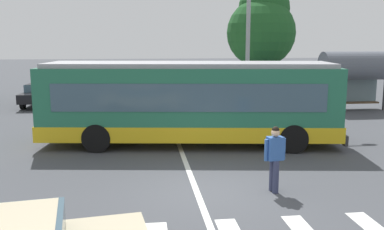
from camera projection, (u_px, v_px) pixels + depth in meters
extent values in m
plane|color=#424449|center=(210.00, 191.00, 11.07)|extent=(160.00, 160.00, 0.00)
cylinder|color=black|center=(280.00, 125.00, 17.07)|extent=(1.03, 0.43, 1.00)
cylinder|color=black|center=(293.00, 139.00, 14.76)|extent=(1.03, 0.43, 1.00)
cylinder|color=black|center=(110.00, 125.00, 17.15)|extent=(1.03, 0.43, 1.00)
cylinder|color=black|center=(97.00, 138.00, 14.84)|extent=(1.03, 0.43, 1.00)
cube|color=#236B4C|center=(189.00, 101.00, 15.76)|extent=(10.89, 3.95, 2.55)
cube|color=gold|center=(189.00, 128.00, 15.94)|extent=(11.00, 3.99, 0.55)
cube|color=#3D5666|center=(189.00, 93.00, 15.71)|extent=(9.63, 3.83, 0.96)
cube|color=#3D5666|center=(334.00, 96.00, 15.66)|extent=(0.34, 2.23, 1.63)
cube|color=black|center=(336.00, 72.00, 15.51)|extent=(0.32, 1.93, 0.28)
cube|color=#99999E|center=(189.00, 65.00, 15.53)|extent=(10.44, 3.70, 0.16)
cube|color=#28282B|center=(335.00, 134.00, 15.90)|extent=(0.46, 2.54, 0.36)
cylinder|color=#333856|center=(272.00, 175.00, 11.07)|extent=(0.16, 0.16, 0.85)
cylinder|color=#333856|center=(276.00, 177.00, 10.89)|extent=(0.16, 0.16, 0.85)
cube|color=#2D569E|center=(275.00, 148.00, 10.85)|extent=(0.43, 0.32, 0.60)
cylinder|color=#2D569E|center=(266.00, 150.00, 10.79)|extent=(0.10, 0.10, 0.55)
cylinder|color=#2D569E|center=(284.00, 149.00, 10.92)|extent=(0.10, 0.10, 0.55)
sphere|color=tan|center=(276.00, 133.00, 10.78)|extent=(0.22, 0.22, 0.22)
sphere|color=black|center=(276.00, 130.00, 10.77)|extent=(0.19, 0.19, 0.19)
cylinder|color=black|center=(37.00, 97.00, 26.88)|extent=(0.23, 0.65, 0.64)
cylinder|color=black|center=(64.00, 97.00, 27.01)|extent=(0.23, 0.65, 0.64)
cylinder|color=black|center=(23.00, 104.00, 24.14)|extent=(0.23, 0.65, 0.64)
cylinder|color=black|center=(53.00, 103.00, 24.27)|extent=(0.23, 0.65, 0.64)
cube|color=black|center=(44.00, 95.00, 25.52)|extent=(2.02, 4.58, 0.52)
cube|color=#3D5666|center=(43.00, 87.00, 25.35)|extent=(1.70, 2.23, 0.44)
cube|color=black|center=(43.00, 84.00, 25.32)|extent=(1.61, 2.05, 0.09)
cylinder|color=black|center=(80.00, 96.00, 27.57)|extent=(0.22, 0.65, 0.64)
cylinder|color=black|center=(106.00, 95.00, 27.71)|extent=(0.22, 0.65, 0.64)
cylinder|color=black|center=(72.00, 102.00, 24.83)|extent=(0.22, 0.65, 0.64)
cylinder|color=black|center=(101.00, 101.00, 24.97)|extent=(0.22, 0.65, 0.64)
cube|color=#B7BABF|center=(90.00, 93.00, 26.22)|extent=(1.98, 4.56, 0.52)
cube|color=#3D5666|center=(89.00, 86.00, 26.05)|extent=(1.68, 2.22, 0.44)
cube|color=#B7BABF|center=(89.00, 83.00, 26.01)|extent=(1.60, 2.03, 0.09)
cylinder|color=black|center=(124.00, 96.00, 27.52)|extent=(0.23, 0.65, 0.64)
cylinder|color=black|center=(150.00, 96.00, 27.65)|extent=(0.23, 0.65, 0.64)
cylinder|color=black|center=(121.00, 102.00, 24.78)|extent=(0.23, 0.65, 0.64)
cylinder|color=black|center=(150.00, 102.00, 24.91)|extent=(0.23, 0.65, 0.64)
cube|color=#38383D|center=(136.00, 93.00, 26.16)|extent=(2.00, 4.57, 0.52)
cube|color=#3D5666|center=(136.00, 86.00, 25.99)|extent=(1.69, 2.22, 0.44)
cube|color=#38383D|center=(136.00, 83.00, 25.96)|extent=(1.61, 2.04, 0.09)
cylinder|color=black|center=(164.00, 95.00, 27.95)|extent=(0.25, 0.65, 0.64)
cylinder|color=black|center=(190.00, 95.00, 28.02)|extent=(0.25, 0.65, 0.64)
cylinder|color=black|center=(163.00, 101.00, 25.20)|extent=(0.25, 0.65, 0.64)
cylinder|color=black|center=(191.00, 101.00, 25.27)|extent=(0.25, 0.65, 0.64)
cube|color=#C6B793|center=(177.00, 93.00, 26.56)|extent=(2.16, 4.63, 0.52)
cube|color=#3D5666|center=(177.00, 85.00, 26.38)|extent=(1.76, 2.28, 0.44)
cube|color=#C6B793|center=(177.00, 82.00, 26.35)|extent=(1.68, 2.09, 0.09)
cylinder|color=black|center=(204.00, 94.00, 28.24)|extent=(0.21, 0.64, 0.64)
cylinder|color=black|center=(229.00, 94.00, 28.42)|extent=(0.21, 0.64, 0.64)
cylinder|color=black|center=(210.00, 100.00, 25.51)|extent=(0.21, 0.64, 0.64)
cylinder|color=black|center=(238.00, 100.00, 25.69)|extent=(0.21, 0.64, 0.64)
cube|color=white|center=(220.00, 92.00, 26.91)|extent=(1.87, 4.52, 0.52)
cube|color=#3D5666|center=(220.00, 84.00, 26.74)|extent=(1.62, 2.18, 0.44)
cube|color=white|center=(220.00, 81.00, 26.71)|extent=(1.55, 2.00, 0.09)
cylinder|color=black|center=(247.00, 94.00, 28.18)|extent=(0.21, 0.64, 0.64)
cylinder|color=black|center=(272.00, 94.00, 28.35)|extent=(0.21, 0.64, 0.64)
cylinder|color=black|center=(258.00, 100.00, 25.45)|extent=(0.21, 0.64, 0.64)
cylinder|color=black|center=(285.00, 100.00, 25.62)|extent=(0.21, 0.64, 0.64)
cube|color=#234293|center=(266.00, 92.00, 26.84)|extent=(1.90, 4.53, 0.52)
cube|color=#3D5666|center=(266.00, 85.00, 26.67)|extent=(1.64, 2.19, 0.44)
cube|color=#234293|center=(266.00, 82.00, 26.64)|extent=(1.56, 2.01, 0.09)
cylinder|color=#28282B|center=(322.00, 91.00, 23.27)|extent=(0.12, 0.12, 2.30)
cylinder|color=#28282B|center=(384.00, 90.00, 23.70)|extent=(0.12, 0.12, 2.30)
cube|color=slate|center=(348.00, 87.00, 24.15)|extent=(3.47, 0.04, 1.93)
cylinder|color=#515660|center=(355.00, 66.00, 23.25)|extent=(3.69, 1.54, 1.54)
cube|color=#4C3823|center=(353.00, 103.00, 23.60)|extent=(2.89, 0.36, 0.08)
cylinder|color=#939399|center=(248.00, 29.00, 20.65)|extent=(0.20, 0.20, 8.80)
cylinder|color=brown|center=(260.00, 76.00, 30.06)|extent=(0.36, 0.36, 2.69)
sphere|color=#1E5123|center=(261.00, 33.00, 29.54)|extent=(4.74, 4.74, 4.74)
sphere|color=#1E5123|center=(264.00, 9.00, 29.68)|extent=(3.56, 3.56, 3.56)
cube|color=silver|center=(188.00, 169.00, 12.98)|extent=(0.16, 24.00, 0.01)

